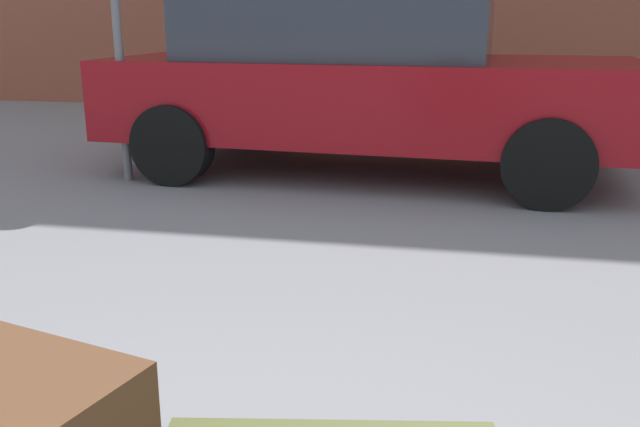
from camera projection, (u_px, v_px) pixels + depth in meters
The scene contains 2 objects.
parked_car at pixel (363, 83), 5.85m from camera, with size 4.40×2.12×1.42m.
no_parking_sign at pixel (115, 3), 5.35m from camera, with size 0.49×0.15×2.24m.
Camera 1 is at (0.42, -0.91, 1.30)m, focal length 39.16 mm.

